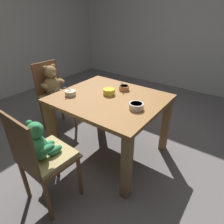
{
  "coord_description": "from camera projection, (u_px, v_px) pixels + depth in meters",
  "views": [
    {
      "loc": [
        1.11,
        -1.47,
        1.55
      ],
      "look_at": [
        0.0,
        0.05,
        0.51
      ],
      "focal_mm": 31.17,
      "sensor_mm": 36.0,
      "label": 1
    }
  ],
  "objects": [
    {
      "name": "porridge_bowl_cream_near_left",
      "position": [
        70.0,
        93.0,
        2.05
      ],
      "size": [
        0.12,
        0.12,
        0.11
      ],
      "color": "beige",
      "rests_on": "dining_table"
    },
    {
      "name": "ground_plane",
      "position": [
        110.0,
        152.0,
        2.37
      ],
      "size": [
        5.2,
        5.2,
        0.04
      ],
      "color": "#635E5D"
    },
    {
      "name": "teddy_chair_near_front",
      "position": [
        42.0,
        152.0,
        1.52
      ],
      "size": [
        0.42,
        0.41,
        0.91
      ],
      "rotation": [
        0.0,
        0.0,
        1.52
      ],
      "color": "brown",
      "rests_on": "ground_plane"
    },
    {
      "name": "porridge_bowl_yellow_center",
      "position": [
        109.0,
        92.0,
        2.07
      ],
      "size": [
        0.13,
        0.13,
        0.06
      ],
      "color": "yellow",
      "rests_on": "dining_table"
    },
    {
      "name": "dining_table",
      "position": [
        109.0,
        107.0,
        2.08
      ],
      "size": [
        1.1,
        0.95,
        0.71
      ],
      "color": "brown",
      "rests_on": "ground_plane"
    },
    {
      "name": "teddy_chair_near_left",
      "position": [
        53.0,
        88.0,
        2.55
      ],
      "size": [
        0.39,
        0.41,
        0.92
      ],
      "rotation": [
        0.0,
        0.0,
        -0.07
      ],
      "color": "brown",
      "rests_on": "ground_plane"
    },
    {
      "name": "wall_rear",
      "position": [
        194.0,
        13.0,
        3.48
      ],
      "size": [
        5.2,
        0.08,
        2.87
      ],
      "primitive_type": "cube",
      "color": "#B7B6B3",
      "rests_on": "ground_plane"
    },
    {
      "name": "porridge_bowl_terracotta_far_center",
      "position": [
        124.0,
        88.0,
        2.18
      ],
      "size": [
        0.11,
        0.12,
        0.11
      ],
      "color": "#B4774D",
      "rests_on": "dining_table"
    },
    {
      "name": "porridge_bowl_white_near_right",
      "position": [
        136.0,
        106.0,
        1.78
      ],
      "size": [
        0.13,
        0.13,
        0.05
      ],
      "color": "silver",
      "rests_on": "dining_table"
    }
  ]
}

